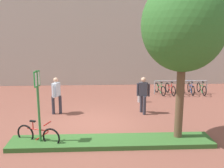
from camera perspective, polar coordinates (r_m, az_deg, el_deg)
The scene contains 10 objects.
ground_plane at distance 11.34m, azimuth -3.81°, elevation -8.41°, with size 60.00×60.00×0.00m, color brown.
building_facade at distance 18.80m, azimuth -3.63°, elevation 15.26°, with size 28.00×1.20×10.00m, color #B2ADA3.
planter_strip at distance 9.45m, azimuth -0.12°, elevation -12.22°, with size 7.00×1.10×0.16m, color #336028.
tree_sidewalk at distance 9.18m, azimuth 15.09°, elevation 11.94°, with size 2.79×2.79×5.57m.
parking_sign_post at distance 9.12m, azimuth -15.53°, elevation -2.82°, with size 0.12×0.36×2.60m.
bike_at_sign at distance 9.62m, azimuth -15.49°, elevation -10.47°, with size 1.59×0.67×0.86m.
bike_rack_cluster at distance 16.55m, azimuth 14.45°, elevation -0.90°, with size 3.21×1.60×0.83m.
bollard_steel at distance 14.33m, azimuth 5.84°, elevation -2.15°, with size 0.16×0.16×0.90m, color #ADADB2.
person_casual_tan at distance 12.51m, azimuth -11.82°, elevation -1.95°, with size 0.45×0.58×1.72m.
person_suited_navy at distance 12.40m, azimuth 6.68°, elevation -1.90°, with size 0.59×0.51×1.72m.
Camera 1 is at (0.22, -10.62, 3.98)m, focal length 42.79 mm.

